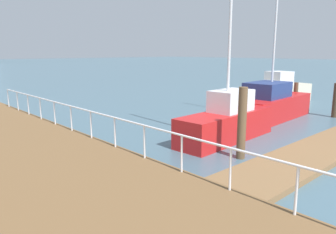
% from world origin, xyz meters
% --- Properties ---
extents(ground_plane, '(300.00, 300.00, 0.00)m').
position_xyz_m(ground_plane, '(0.00, 20.00, 0.00)').
color(ground_plane, '#476675').
extents(floating_dock, '(12.86, 2.00, 0.18)m').
position_xyz_m(floating_dock, '(2.93, 6.09, 0.09)').
color(floating_dock, olive).
rests_on(floating_dock, ground_plane).
extents(boardwalk_railing, '(0.06, 27.98, 1.08)m').
position_xyz_m(boardwalk_railing, '(-3.15, 8.25, 1.24)').
color(boardwalk_railing, white).
rests_on(boardwalk_railing, boardwalk).
extents(dock_piling_1, '(0.26, 0.26, 1.81)m').
position_xyz_m(dock_piling_1, '(10.25, 10.80, 0.90)').
color(dock_piling_1, brown).
rests_on(dock_piling_1, ground_plane).
extents(dock_piling_2, '(0.30, 0.30, 2.51)m').
position_xyz_m(dock_piling_2, '(0.05, 7.70, 1.26)').
color(dock_piling_2, brown).
rests_on(dock_piling_2, ground_plane).
extents(dock_piling_3, '(0.31, 0.31, 1.95)m').
position_xyz_m(dock_piling_3, '(10.08, 8.35, 0.97)').
color(dock_piling_3, '#473826').
rests_on(dock_piling_3, ground_plane).
extents(moored_boat_1, '(6.07, 2.54, 8.84)m').
position_xyz_m(moored_boat_1, '(7.00, 10.66, 0.83)').
color(moored_boat_1, red).
rests_on(moored_boat_1, ground_plane).
extents(moored_boat_2, '(5.17, 2.70, 2.25)m').
position_xyz_m(moored_boat_2, '(13.27, 13.48, 0.82)').
color(moored_boat_2, beige).
rests_on(moored_boat_2, ground_plane).
extents(moored_boat_3, '(5.35, 1.79, 9.04)m').
position_xyz_m(moored_boat_3, '(1.69, 9.54, 0.83)').
color(moored_boat_3, red).
rests_on(moored_boat_3, ground_plane).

